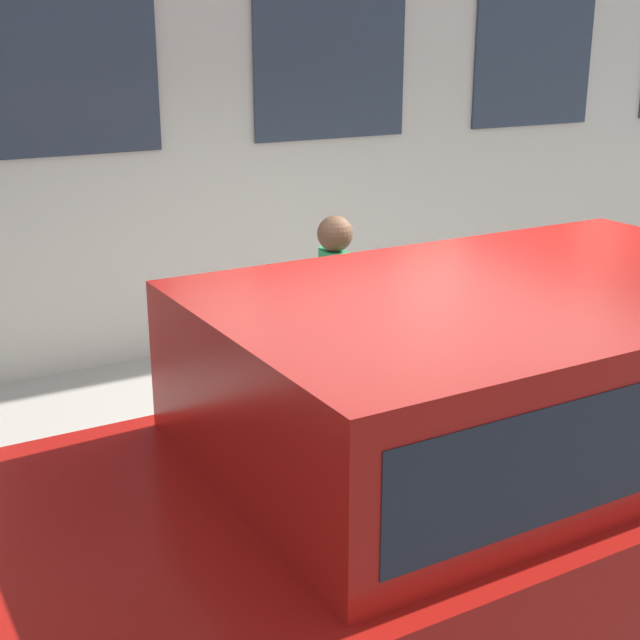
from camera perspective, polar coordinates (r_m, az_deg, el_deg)
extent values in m
plane|color=#514F4C|center=(5.67, 5.97, -11.92)|extent=(80.00, 80.00, 0.00)
cube|color=#A8A093|center=(6.78, -1.50, -5.91)|extent=(3.02, 60.00, 0.15)
cube|color=#2D3847|center=(9.51, 13.71, 17.70)|extent=(0.03, 1.51, 1.89)
cube|color=#2D3847|center=(8.08, 0.76, 18.23)|extent=(0.03, 1.51, 1.89)
cube|color=#2D3847|center=(7.17, -16.51, 17.59)|extent=(0.03, 1.51, 1.89)
cylinder|color=gold|center=(5.86, -0.99, -8.90)|extent=(0.31, 0.31, 0.04)
cylinder|color=gold|center=(5.74, -1.01, -6.50)|extent=(0.23, 0.23, 0.58)
sphere|color=#A4891E|center=(5.63, -1.02, -3.82)|extent=(0.24, 0.24, 0.24)
cylinder|color=black|center=(5.60, -1.03, -3.13)|extent=(0.08, 0.08, 0.10)
cylinder|color=gold|center=(5.79, 0.43, -5.54)|extent=(0.09, 0.10, 0.09)
cylinder|color=gold|center=(5.65, -2.49, -6.20)|extent=(0.09, 0.10, 0.09)
cylinder|color=navy|center=(6.19, 1.28, -3.91)|extent=(0.11, 0.11, 0.73)
cylinder|color=navy|center=(6.31, 0.57, -3.47)|extent=(0.11, 0.11, 0.73)
cube|color=#268C4C|center=(6.05, 0.95, 1.91)|extent=(0.20, 0.14, 0.54)
cylinder|color=#268C4C|center=(5.93, 1.65, 1.71)|extent=(0.08, 0.08, 0.52)
cylinder|color=#268C4C|center=(6.16, 0.28, 2.35)|extent=(0.08, 0.08, 0.52)
sphere|color=brown|center=(5.95, 0.97, 5.55)|extent=(0.24, 0.24, 0.24)
cylinder|color=black|center=(4.36, -11.27, -16.33)|extent=(0.24, 0.77, 0.77)
cylinder|color=black|center=(5.63, 15.53, -8.35)|extent=(0.24, 0.77, 0.77)
cube|color=#A5140F|center=(4.11, 10.56, -12.12)|extent=(1.84, 4.30, 0.78)
cube|color=#A5140F|center=(3.88, 12.37, -2.40)|extent=(1.62, 2.66, 0.66)
cube|color=#1E232D|center=(3.88, 12.37, -2.40)|extent=(1.63, 2.45, 0.42)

